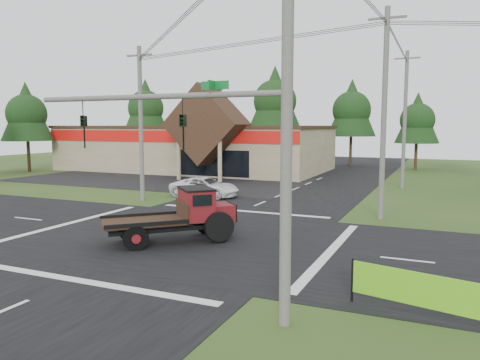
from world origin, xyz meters
The scene contains 19 objects.
ground centered at (0.00, 0.00, 0.00)m, with size 120.00×120.00×0.00m, color #234217.
road_ns centered at (0.00, 0.00, 0.01)m, with size 12.00×120.00×0.02m, color black.
road_ew centered at (0.00, 0.00, 0.01)m, with size 120.00×12.00×0.02m, color black.
parking_apron centered at (-14.00, 19.00, 0.01)m, with size 28.00×14.00×0.02m, color black.
cvs_building centered at (-15.70, 29.57, 2.78)m, with size 30.40×18.20×9.19m.
traffic_signal_mast centered at (5.82, -7.50, 4.43)m, with size 8.12×0.24×7.00m.
utility_pole_nr centered at (7.50, -7.50, 5.64)m, with size 2.00×0.30×11.00m.
utility_pole_nw centered at (-8.00, 8.00, 5.39)m, with size 2.00×0.30×10.50m.
utility_pole_ne centered at (8.00, 8.00, 5.89)m, with size 2.00×0.30×11.50m.
utility_pole_n centered at (8.00, 22.00, 5.74)m, with size 2.00×0.30×11.20m.
tree_row_a centered at (-30.00, 40.00, 8.05)m, with size 6.72×6.72×12.12m.
tree_row_b centered at (-20.00, 42.00, 6.70)m, with size 5.60×5.60×10.10m.
tree_row_c centered at (-10.00, 41.00, 8.72)m, with size 7.28×7.28×13.13m.
tree_row_d centered at (0.00, 42.00, 7.38)m, with size 6.16×6.16×11.11m.
tree_row_e centered at (8.00, 40.00, 6.03)m, with size 5.04×5.04×9.09m.
tree_side_w centered at (-32.00, 20.00, 6.70)m, with size 5.60×5.60×10.10m.
antique_flatbed_truck centered at (0.09, -1.19, 1.23)m, with size 2.24×5.86×2.45m, color #5A0C17, non-canonical shape.
roadside_banner centered at (10.66, -5.63, 0.66)m, with size 3.86×0.11×1.32m, color #64B918, non-canonical shape.
white_pickup centered at (-4.89, 11.34, 0.71)m, with size 2.35×5.09×1.42m, color white.
Camera 1 is at (11.16, -18.71, 5.19)m, focal length 35.00 mm.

